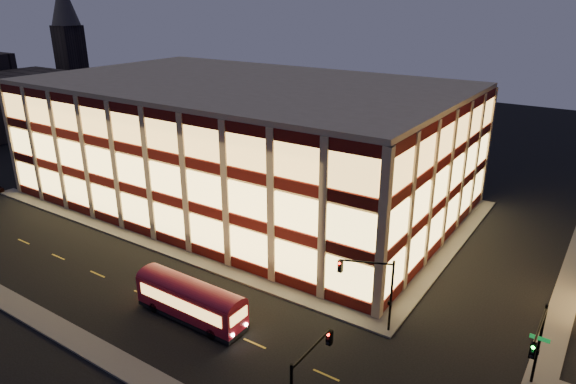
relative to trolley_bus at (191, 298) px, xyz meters
The scene contains 12 objects.
ground 11.88m from the trolley_bus, 148.10° to the left, with size 200.00×200.00×0.00m, color black.
sidewalk_office_south 14.93m from the trolley_bus, 150.94° to the left, with size 54.00×2.00×0.15m, color #514F4C.
sidewalk_office_east 26.67m from the trolley_bus, 60.68° to the left, with size 2.00×30.00×0.15m, color #514F4C.
sidewalk_tower_west 33.45m from the trolley_bus, 44.00° to the left, with size 2.00×30.00×0.15m, color #514F4C.
sidewalk_near 12.19m from the trolley_bus, 145.71° to the right, with size 100.00×2.00×0.15m, color #514F4C.
office_building 27.02m from the trolley_bus, 119.13° to the left, with size 50.45×30.45×14.50m.
church_tower 92.64m from the trolley_bus, 149.98° to the left, with size 5.00×5.00×18.00m, color #2D2621.
church_spire 94.76m from the trolley_bus, 149.98° to the left, with size 6.00×6.00×10.00m, color #4C473F.
traffic_signal_far 14.03m from the trolley_bus, 27.75° to the left, with size 3.79×1.87×6.00m.
traffic_signal_right 24.29m from the trolley_bus, 13.34° to the left, with size 1.20×4.37×6.00m.
traffic_signal_near 14.55m from the trolley_bus, 19.63° to the right, with size 0.32×4.45×6.00m.
trolley_bus is the anchor object (origin of this frame).
Camera 1 is at (35.29, -30.39, 23.59)m, focal length 32.00 mm.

